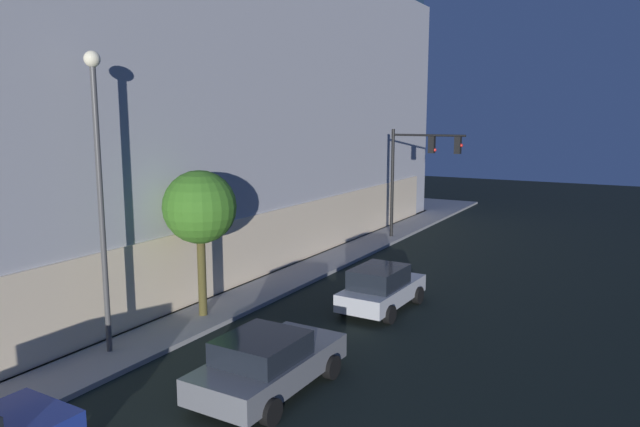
{
  "coord_description": "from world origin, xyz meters",
  "views": [
    {
      "loc": [
        -6.72,
        -5.97,
        6.79
      ],
      "look_at": [
        8.82,
        2.82,
        3.87
      ],
      "focal_mm": 32.85,
      "sensor_mm": 36.0,
      "label": 1
    }
  ],
  "objects_px": {
    "modern_building": "(61,89)",
    "traffic_light_far_corner": "(419,161)",
    "street_lamp_sidewalk": "(99,170)",
    "car_silver": "(381,288)",
    "sidewalk_tree": "(200,208)",
    "car_grey": "(268,362)"
  },
  "relations": [
    {
      "from": "sidewalk_tree",
      "to": "modern_building",
      "type": "bearing_deg",
      "value": 66.47
    },
    {
      "from": "street_lamp_sidewalk",
      "to": "car_silver",
      "type": "relative_size",
      "value": 2.05
    },
    {
      "from": "modern_building",
      "to": "sidewalk_tree",
      "type": "height_order",
      "value": "modern_building"
    },
    {
      "from": "sidewalk_tree",
      "to": "street_lamp_sidewalk",
      "type": "bearing_deg",
      "value": 175.74
    },
    {
      "from": "traffic_light_far_corner",
      "to": "street_lamp_sidewalk",
      "type": "bearing_deg",
      "value": 173.62
    },
    {
      "from": "traffic_light_far_corner",
      "to": "street_lamp_sidewalk",
      "type": "height_order",
      "value": "street_lamp_sidewalk"
    },
    {
      "from": "car_grey",
      "to": "street_lamp_sidewalk",
      "type": "bearing_deg",
      "value": 94.19
    },
    {
      "from": "modern_building",
      "to": "car_silver",
      "type": "bearing_deg",
      "value": -98.03
    },
    {
      "from": "modern_building",
      "to": "car_grey",
      "type": "distance_m",
      "value": 24.16
    },
    {
      "from": "traffic_light_far_corner",
      "to": "car_grey",
      "type": "distance_m",
      "value": 19.72
    },
    {
      "from": "modern_building",
      "to": "traffic_light_far_corner",
      "type": "height_order",
      "value": "modern_building"
    },
    {
      "from": "street_lamp_sidewalk",
      "to": "sidewalk_tree",
      "type": "relative_size",
      "value": 1.7
    },
    {
      "from": "car_silver",
      "to": "sidewalk_tree",
      "type": "bearing_deg",
      "value": 128.51
    },
    {
      "from": "sidewalk_tree",
      "to": "car_grey",
      "type": "height_order",
      "value": "sidewalk_tree"
    },
    {
      "from": "car_grey",
      "to": "car_silver",
      "type": "bearing_deg",
      "value": 0.78
    },
    {
      "from": "modern_building",
      "to": "car_grey",
      "type": "xyz_separation_m",
      "value": [
        -10.15,
        -20.58,
        -7.57
      ]
    },
    {
      "from": "car_silver",
      "to": "street_lamp_sidewalk",
      "type": "bearing_deg",
      "value": 145.91
    },
    {
      "from": "modern_building",
      "to": "traffic_light_far_corner",
      "type": "distance_m",
      "value": 20.03
    },
    {
      "from": "modern_building",
      "to": "street_lamp_sidewalk",
      "type": "height_order",
      "value": "modern_building"
    },
    {
      "from": "modern_building",
      "to": "sidewalk_tree",
      "type": "bearing_deg",
      "value": -113.53
    },
    {
      "from": "traffic_light_far_corner",
      "to": "car_silver",
      "type": "bearing_deg",
      "value": -165.82
    },
    {
      "from": "modern_building",
      "to": "street_lamp_sidewalk",
      "type": "xyz_separation_m",
      "value": [
        -10.54,
        -15.31,
        -2.95
      ]
    }
  ]
}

